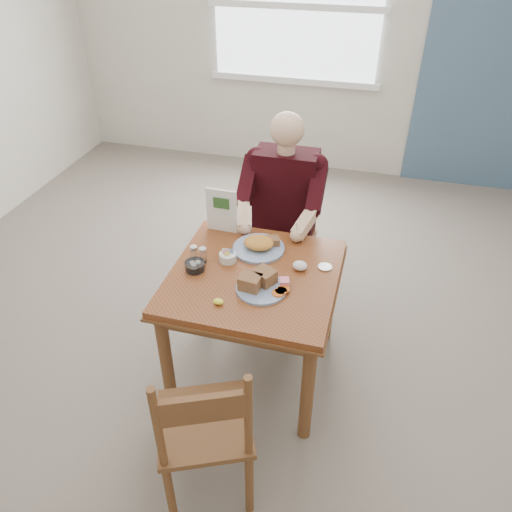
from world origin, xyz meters
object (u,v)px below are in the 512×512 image
(table, at_px, (254,289))
(diner, at_px, (283,202))
(chair_near, at_px, (205,430))
(chair_far, at_px, (284,237))
(near_plate, at_px, (260,283))
(far_plate, at_px, (260,245))

(table, xyz_separation_m, diner, (0.00, 0.71, 0.17))
(table, relative_size, chair_near, 0.97)
(chair_far, height_order, near_plate, chair_far)
(table, bearing_deg, diner, 90.00)
(chair_far, xyz_separation_m, chair_near, (-0.00, -1.62, 0.00))
(table, distance_m, diner, 0.73)
(table, bearing_deg, far_plate, 97.12)
(chair_far, xyz_separation_m, far_plate, (-0.03, -0.57, 0.30))
(near_plate, bearing_deg, chair_near, -95.57)
(diner, height_order, far_plate, diner)
(chair_far, relative_size, diner, 0.69)
(table, height_order, far_plate, far_plate)
(chair_far, height_order, diner, diner)
(table, relative_size, far_plate, 2.34)
(far_plate, bearing_deg, chair_near, -88.60)
(chair_near, xyz_separation_m, far_plate, (-0.03, 1.05, 0.30))
(table, bearing_deg, near_plate, -59.58)
(table, xyz_separation_m, far_plate, (-0.03, 0.23, 0.14))
(chair_near, bearing_deg, far_plate, 91.40)
(chair_far, relative_size, near_plate, 2.92)
(chair_far, xyz_separation_m, diner, (0.00, -0.09, 0.33))
(chair_far, bearing_deg, far_plate, -92.92)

